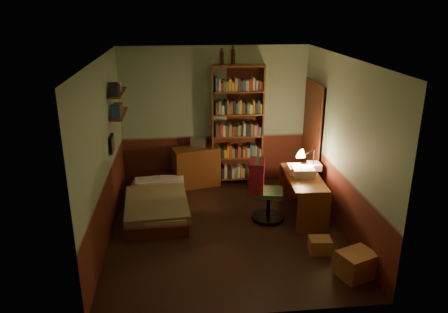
{
  "coord_description": "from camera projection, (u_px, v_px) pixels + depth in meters",
  "views": [
    {
      "loc": [
        -0.65,
        -6.0,
        3.33
      ],
      "look_at": [
        0.0,
        0.25,
        1.1
      ],
      "focal_mm": 35.0,
      "sensor_mm": 36.0,
      "label": 1
    }
  ],
  "objects": [
    {
      "name": "dresser",
      "position": [
        196.0,
        167.0,
        8.29
      ],
      "size": [
        0.93,
        0.62,
        0.75
      ],
      "primitive_type": "cube",
      "rotation": [
        0.0,
        0.0,
        0.25
      ],
      "color": "#5F3114",
      "rests_on": "ground"
    },
    {
      "name": "desk",
      "position": [
        302.0,
        196.0,
        7.13
      ],
      "size": [
        0.59,
        1.3,
        0.68
      ],
      "primitive_type": "cube",
      "rotation": [
        0.0,
        0.0,
        -0.05
      ],
      "color": "#5F3114",
      "rests_on": "ground"
    },
    {
      "name": "paper_stack",
      "position": [
        314.0,
        166.0,
        7.3
      ],
      "size": [
        0.2,
        0.27,
        0.11
      ],
      "primitive_type": "cube",
      "rotation": [
        0.0,
        0.0,
        -0.02
      ],
      "color": "silver",
      "rests_on": "desk"
    },
    {
      "name": "framed_picture",
      "position": [
        112.0,
        144.0,
        6.78
      ],
      "size": [
        0.04,
        0.32,
        0.26
      ],
      "primitive_type": "cube",
      "color": "black",
      "rests_on": "wall_left"
    },
    {
      "name": "wall_front",
      "position": [
        247.0,
        211.0,
        4.48
      ],
      "size": [
        3.5,
        0.02,
        2.6
      ],
      "primitive_type": "cube",
      "color": "#8AA686",
      "rests_on": "ground"
    },
    {
      "name": "bottle_right",
      "position": [
        233.0,
        57.0,
        7.87
      ],
      "size": [
        0.07,
        0.07,
        0.26
      ],
      "primitive_type": "cylinder",
      "rotation": [
        0.0,
        0.0,
        -0.04
      ],
      "color": "black",
      "rests_on": "bookshelf"
    },
    {
      "name": "wall_left",
      "position": [
        103.0,
        153.0,
        6.19
      ],
      "size": [
        0.02,
        4.0,
        2.6
      ],
      "primitive_type": "cube",
      "color": "#8AA686",
      "rests_on": "ground"
    },
    {
      "name": "wall_right",
      "position": [
        342.0,
        145.0,
        6.54
      ],
      "size": [
        0.02,
        4.0,
        2.6
      ],
      "primitive_type": "cube",
      "color": "#8AA686",
      "rests_on": "ground"
    },
    {
      "name": "cardboard_box_a",
      "position": [
        356.0,
        264.0,
        5.57
      ],
      "size": [
        0.55,
        0.5,
        0.33
      ],
      "primitive_type": "cube",
      "rotation": [
        0.0,
        0.0,
        0.38
      ],
      "color": "#A16F3D",
      "rests_on": "ground"
    },
    {
      "name": "mini_stereo",
      "position": [
        199.0,
        142.0,
        8.26
      ],
      "size": [
        0.32,
        0.27,
        0.15
      ],
      "primitive_type": "cube",
      "rotation": [
        0.0,
        0.0,
        -0.19
      ],
      "color": "#B2B2B7",
      "rests_on": "dresser"
    },
    {
      "name": "office_chair",
      "position": [
        269.0,
        190.0,
        6.93
      ],
      "size": [
        0.59,
        0.55,
        1.02
      ],
      "primitive_type": "cube",
      "rotation": [
        0.0,
        0.0,
        -0.21
      ],
      "color": "#315E35",
      "rests_on": "ground"
    },
    {
      "name": "red_jacket",
      "position": [
        273.0,
        150.0,
        6.46
      ],
      "size": [
        0.38,
        0.47,
        0.49
      ],
      "primitive_type": "cube",
      "rotation": [
        0.0,
        0.0,
        0.44
      ],
      "color": "maroon",
      "rests_on": "office_chair"
    },
    {
      "name": "desk_lamp",
      "position": [
        314.0,
        153.0,
        7.17
      ],
      "size": [
        0.2,
        0.2,
        0.6
      ],
      "primitive_type": "cone",
      "rotation": [
        0.0,
        0.0,
        0.12
      ],
      "color": "black",
      "rests_on": "desk"
    },
    {
      "name": "wall_shelf_upper",
      "position": [
        117.0,
        93.0,
        7.02
      ],
      "size": [
        0.2,
        0.9,
        0.03
      ],
      "primitive_type": "cube",
      "color": "#5F3114",
      "rests_on": "wall_left"
    },
    {
      "name": "wall_back",
      "position": [
        214.0,
        116.0,
        8.25
      ],
      "size": [
        3.5,
        0.02,
        2.6
      ],
      "primitive_type": "cube",
      "color": "#8AA686",
      "rests_on": "ground"
    },
    {
      "name": "bottle_left",
      "position": [
        222.0,
        58.0,
        7.85
      ],
      "size": [
        0.08,
        0.08,
        0.23
      ],
      "primitive_type": "cylinder",
      "rotation": [
        0.0,
        0.0,
        -0.33
      ],
      "color": "black",
      "rests_on": "bookshelf"
    },
    {
      "name": "bookshelf",
      "position": [
        238.0,
        126.0,
        8.2
      ],
      "size": [
        1.0,
        0.4,
        2.27
      ],
      "primitive_type": "cube",
      "rotation": [
        0.0,
        0.0,
        -0.1
      ],
      "color": "#5F3114",
      "rests_on": "ground"
    },
    {
      "name": "door_trim",
      "position": [
        311.0,
        139.0,
        7.85
      ],
      "size": [
        0.02,
        0.98,
        2.08
      ],
      "primitive_type": "cube",
      "color": "#451E11",
      "rests_on": "ground"
    },
    {
      "name": "wall_shelf_lower",
      "position": [
        119.0,
        114.0,
        7.14
      ],
      "size": [
        0.2,
        0.9,
        0.03
      ],
      "primitive_type": "cube",
      "color": "#5F3114",
      "rests_on": "wall_left"
    },
    {
      "name": "cardboard_box_b",
      "position": [
        320.0,
        245.0,
        6.13
      ],
      "size": [
        0.32,
        0.27,
        0.21
      ],
      "primitive_type": "cube",
      "rotation": [
        0.0,
        0.0,
        -0.09
      ],
      "color": "#A16F3D",
      "rests_on": "ground"
    },
    {
      "name": "floor",
      "position": [
        226.0,
        229.0,
        6.8
      ],
      "size": [
        3.5,
        4.0,
        0.02
      ],
      "primitive_type": "cube",
      "color": "black",
      "rests_on": "ground"
    },
    {
      "name": "doorway",
      "position": [
        313.0,
        139.0,
        7.85
      ],
      "size": [
        0.06,
        0.9,
        2.0
      ],
      "primitive_type": "cube",
      "color": "black",
      "rests_on": "ground"
    },
    {
      "name": "bed",
      "position": [
        157.0,
        198.0,
        7.22
      ],
      "size": [
        0.98,
        1.78,
        0.52
      ],
      "primitive_type": "cube",
      "rotation": [
        0.0,
        0.0,
        0.02
      ],
      "color": "olive",
      "rests_on": "ground"
    },
    {
      "name": "ceiling",
      "position": [
        226.0,
        58.0,
        5.93
      ],
      "size": [
        3.5,
        4.0,
        0.02
      ],
      "primitive_type": "cube",
      "color": "silver",
      "rests_on": "wall_back"
    }
  ]
}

